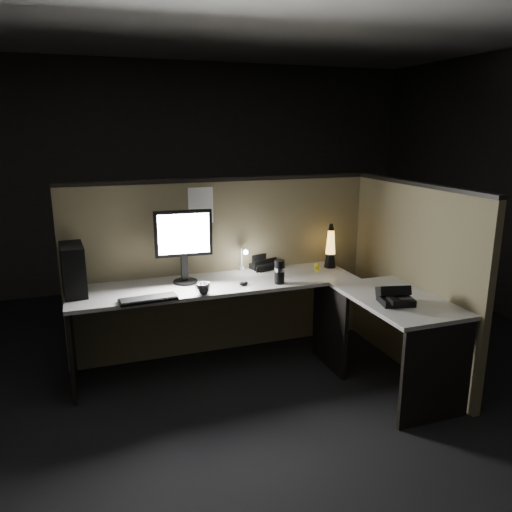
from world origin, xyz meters
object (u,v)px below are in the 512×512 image
object	(u,v)px
keyboard	(148,299)
lava_lamp	(330,249)
pc_tower	(73,269)
desk_phone	(395,296)
monitor	(184,239)

from	to	relation	value
keyboard	lava_lamp	size ratio (longest dim) A/B	1.06
pc_tower	desk_phone	size ratio (longest dim) A/B	1.43
pc_tower	monitor	bearing A→B (deg)	-3.02
lava_lamp	desk_phone	world-z (taller)	lava_lamp
lava_lamp	pc_tower	bearing A→B (deg)	-179.32
keyboard	lava_lamp	xyz separation A→B (m)	(1.65, 0.37, 0.15)
monitor	keyboard	xyz separation A→B (m)	(-0.34, -0.35, -0.34)
monitor	lava_lamp	bearing A→B (deg)	3.79
pc_tower	keyboard	xyz separation A→B (m)	(0.49, -0.34, -0.18)
monitor	keyboard	distance (m)	0.60
keyboard	desk_phone	distance (m)	1.75
keyboard	desk_phone	size ratio (longest dim) A/B	1.57
monitor	desk_phone	xyz separation A→B (m)	(1.29, -0.98, -0.30)
pc_tower	keyboard	distance (m)	0.63
monitor	pc_tower	bearing A→B (deg)	-176.14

